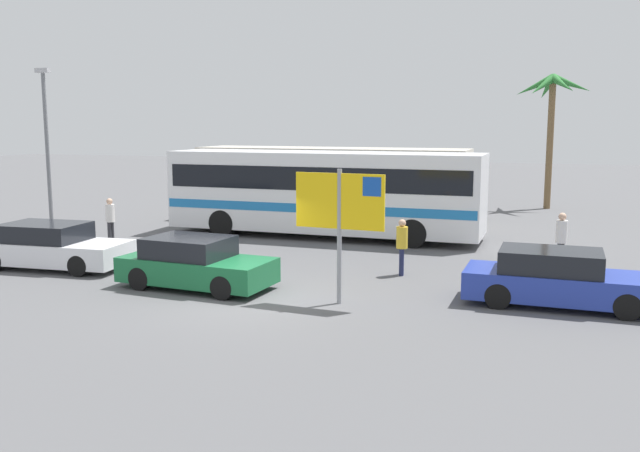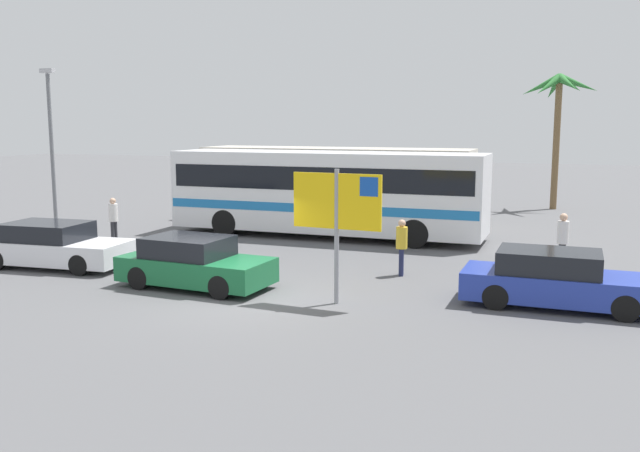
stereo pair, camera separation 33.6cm
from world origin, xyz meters
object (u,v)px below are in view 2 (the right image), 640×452
at_px(bus_front_coach, 326,189).
at_px(car_white, 53,246).
at_px(pedestrian_by_bus, 113,217).
at_px(pedestrian_near_sign, 402,243).
at_px(car_green, 194,263).
at_px(pedestrian_crossing_lot, 563,237).
at_px(ferry_sign, 339,207).
at_px(bus_rear_coach, 335,180).
at_px(car_blue, 557,280).

xyz_separation_m(bus_front_coach, car_white, (-5.79, -7.93, -1.15)).
distance_m(pedestrian_by_bus, pedestrian_near_sign, 10.91).
bearing_deg(pedestrian_by_bus, car_green, -42.72).
distance_m(car_white, pedestrian_crossing_lot, 14.92).
bearing_deg(car_white, pedestrian_near_sign, 9.19).
xyz_separation_m(car_green, pedestrian_by_bus, (-6.06, 4.72, 0.32)).
height_order(bus_front_coach, pedestrian_by_bus, bus_front_coach).
height_order(ferry_sign, pedestrian_by_bus, ferry_sign).
xyz_separation_m(bus_rear_coach, car_white, (-4.76, -11.86, -1.15)).
xyz_separation_m(car_blue, pedestrian_crossing_lot, (0.04, 4.04, 0.37)).
relative_size(ferry_sign, car_green, 0.79).
bearing_deg(bus_front_coach, car_white, -126.12).
bearing_deg(bus_rear_coach, ferry_sign, -70.55).
height_order(bus_rear_coach, pedestrian_crossing_lot, bus_rear_coach).
height_order(ferry_sign, pedestrian_near_sign, ferry_sign).
relative_size(bus_front_coach, bus_rear_coach, 1.00).
height_order(ferry_sign, car_white, ferry_sign).
bearing_deg(pedestrian_crossing_lot, pedestrian_near_sign, -131.74).
relative_size(bus_rear_coach, pedestrian_crossing_lot, 6.91).
bearing_deg(pedestrian_near_sign, pedestrian_by_bus, -18.50).
bearing_deg(ferry_sign, pedestrian_by_bus, 157.38).
bearing_deg(car_green, car_blue, 11.81).
distance_m(bus_front_coach, ferry_sign, 9.64).
height_order(bus_rear_coach, car_white, bus_rear_coach).
relative_size(bus_rear_coach, car_blue, 2.66).
height_order(bus_rear_coach, ferry_sign, ferry_sign).
xyz_separation_m(car_white, pedestrian_crossing_lot, (14.21, 4.52, 0.37)).
xyz_separation_m(car_white, car_green, (5.26, -0.77, -0.00)).
bearing_deg(pedestrian_near_sign, bus_rear_coach, -71.50).
distance_m(car_blue, pedestrian_near_sign, 4.62).
relative_size(bus_rear_coach, pedestrian_by_bus, 7.24).
height_order(bus_front_coach, ferry_sign, ferry_sign).
xyz_separation_m(bus_rear_coach, car_green, (0.49, -12.63, -1.15)).
xyz_separation_m(bus_rear_coach, pedestrian_near_sign, (5.24, -9.42, -0.85)).
bearing_deg(pedestrian_by_bus, car_white, -83.33).
height_order(car_white, car_green, same).
relative_size(car_white, pedestrian_near_sign, 2.89).
height_order(pedestrian_by_bus, pedestrian_near_sign, pedestrian_by_bus).
bearing_deg(bus_rear_coach, car_green, -87.76).
bearing_deg(car_blue, car_green, -171.68).
bearing_deg(car_blue, pedestrian_near_sign, 155.10).
distance_m(car_white, car_blue, 14.18).
distance_m(bus_front_coach, pedestrian_by_bus, 7.74).
bearing_deg(car_white, pedestrian_by_bus, 96.97).
relative_size(ferry_sign, car_blue, 0.72).
relative_size(bus_rear_coach, car_green, 2.89).
xyz_separation_m(bus_rear_coach, car_blue, (9.41, -11.39, -1.15)).
bearing_deg(bus_front_coach, pedestrian_by_bus, -148.84).
xyz_separation_m(ferry_sign, pedestrian_near_sign, (0.69, 3.47, -1.39)).
bearing_deg(car_white, car_blue, -2.62).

